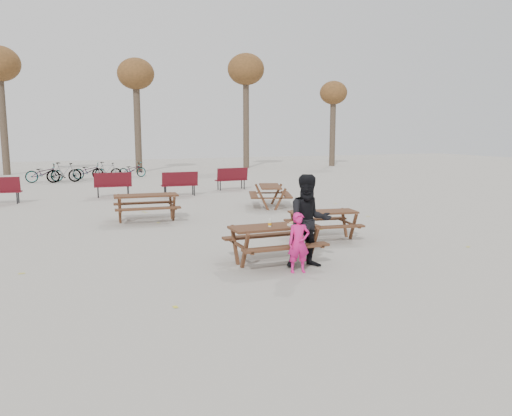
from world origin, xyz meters
name	(u,v)px	position (x,y,z in m)	size (l,w,h in m)	color
ground	(274,262)	(0.00, 0.00, 0.00)	(80.00, 80.00, 0.00)	gray
main_picnic_table	(274,235)	(0.00, 0.00, 0.59)	(1.80, 1.45, 0.78)	#3B2115
food_tray	(292,225)	(0.35, -0.13, 0.79)	(0.18, 0.11, 0.04)	white
bread_roll	(292,223)	(0.35, -0.13, 0.83)	(0.14, 0.06, 0.05)	tan
soda_bottle	(270,223)	(-0.13, -0.08, 0.85)	(0.07, 0.07, 0.17)	silver
child	(299,243)	(0.15, -0.84, 0.58)	(0.43, 0.28, 1.17)	#D91B76
adult	(309,221)	(0.51, -0.56, 0.93)	(0.90, 0.70, 1.86)	black
picnic_table_east	(323,225)	(2.05, 1.60, 0.36)	(1.67, 1.34, 0.72)	#3B2115
picnic_table_north	(146,208)	(-1.63, 5.86, 0.40)	(1.88, 1.51, 0.81)	#3B2115
picnic_table_far	(270,196)	(2.97, 7.08, 0.39)	(1.79, 1.44, 0.77)	#3B2115
park_bench_row	(137,184)	(-0.99, 11.91, 0.52)	(11.13, 1.92, 1.03)	#5C121B
bicycle_row	(85,171)	(-2.65, 19.99, 0.49)	(6.65, 2.57, 1.07)	black
tree_row	(133,78)	(0.90, 25.15, 6.19)	(32.17, 3.52, 8.26)	#382B21
fallen_leaves	(252,237)	(0.50, 2.50, 0.00)	(11.00, 11.00, 0.01)	gold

